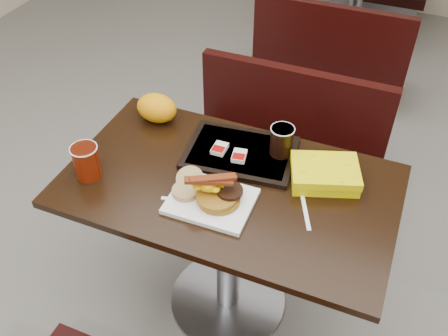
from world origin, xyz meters
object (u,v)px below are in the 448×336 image
at_px(bench_far_s, 334,46).
at_px(platter, 211,201).
at_px(knife, 305,212).
at_px(pancake_stack, 219,197).
at_px(paper_bag, 157,108).
at_px(table_far, 355,3).
at_px(table_near, 228,249).
at_px(bench_near_n, 280,151).
at_px(coffee_cup_far, 282,141).
at_px(hashbrown_sleeve_right, 239,156).
at_px(hashbrown_sleeve_left, 220,149).
at_px(tray, 241,153).
at_px(clamshell, 325,174).
at_px(fork, 176,199).
at_px(coffee_cup_near, 87,162).

relative_size(bench_far_s, platter, 3.47).
bearing_deg(knife, pancake_stack, -99.09).
bearing_deg(paper_bag, table_far, 79.92).
distance_m(table_near, knife, 0.48).
relative_size(bench_near_n, paper_bag, 5.84).
relative_size(platter, coffee_cup_far, 2.47).
distance_m(table_far, hashbrown_sleeve_right, 2.51).
relative_size(table_far, hashbrown_sleeve_left, 17.28).
bearing_deg(pancake_stack, paper_bag, 140.25).
relative_size(platter, tray, 0.69).
distance_m(hashbrown_sleeve_right, clamshell, 0.32).
bearing_deg(platter, hashbrown_sleeve_right, 86.07).
bearing_deg(hashbrown_sleeve_left, table_far, 86.87).
xyz_separation_m(table_far, knife, (0.30, -2.64, 0.38)).
height_order(table_far, knife, knife).
distance_m(table_far, clamshell, 2.51).
xyz_separation_m(knife, hashbrown_sleeve_left, (-0.39, 0.17, 0.03)).
height_order(table_near, table_far, same).
distance_m(hashbrown_sleeve_left, clamshell, 0.41).
xyz_separation_m(bench_far_s, fork, (-0.14, -2.05, 0.39)).
height_order(platter, coffee_cup_near, coffee_cup_near).
distance_m(table_near, coffee_cup_far, 0.52).
height_order(table_near, tray, tray).
height_order(clamshell, paper_bag, paper_bag).
xyz_separation_m(tray, hashbrown_sleeve_left, (-0.07, -0.03, 0.02)).
bearing_deg(hashbrown_sleeve_left, tray, 20.30).
xyz_separation_m(knife, hashbrown_sleeve_right, (-0.30, 0.16, 0.03)).
bearing_deg(pancake_stack, fork, -165.36).
distance_m(bench_far_s, fork, 2.09).
xyz_separation_m(coffee_cup_far, clamshell, (0.19, -0.07, -0.05)).
bearing_deg(bench_near_n, knife, -68.14).
relative_size(bench_near_n, clamshell, 4.17).
xyz_separation_m(fork, clamshell, (0.45, 0.29, 0.03)).
xyz_separation_m(bench_near_n, pancake_stack, (0.01, -0.81, 0.42)).
xyz_separation_m(table_near, bench_far_s, (0.00, 1.90, -0.02)).
height_order(table_near, fork, fork).
xyz_separation_m(platter, hashbrown_sleeve_left, (-0.07, 0.25, 0.02)).
bearing_deg(fork, table_near, 31.37).
bearing_deg(coffee_cup_far, tray, -162.58).
height_order(table_near, coffee_cup_near, coffee_cup_near).
xyz_separation_m(bench_near_n, clamshell, (0.31, -0.56, 0.42)).
bearing_deg(paper_bag, fork, -54.42).
xyz_separation_m(bench_far_s, coffee_cup_far, (0.13, -1.69, 0.47)).
bearing_deg(bench_near_n, coffee_cup_far, -75.49).
bearing_deg(bench_far_s, paper_bag, -104.20).
bearing_deg(table_far, platter, -90.42).
distance_m(bench_near_n, platter, 0.91).
height_order(hashbrown_sleeve_right, paper_bag, paper_bag).
distance_m(bench_near_n, bench_far_s, 1.20).
bearing_deg(coffee_cup_near, coffee_cup_far, 30.67).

